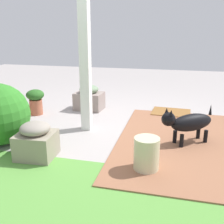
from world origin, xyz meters
TOP-DOWN VIEW (x-y plane):
  - ground_plane at (0.00, 0.00)m, footprint 12.00×12.00m
  - brick_path at (-1.01, 0.25)m, footprint 1.80×2.40m
  - porch_pillar at (0.41, 0.08)m, footprint 0.13×0.13m
  - stone_planter_nearest at (0.68, -0.83)m, footprint 0.49×0.39m
  - stone_planter_far at (0.66, 1.03)m, footprint 0.42×0.39m
  - terracotta_pot_broad at (1.44, -0.35)m, footprint 0.29×0.29m
  - dog at (-0.94, 0.30)m, footprint 0.64×0.53m
  - ceramic_urn at (-0.54, 1.03)m, footprint 0.25×0.25m
  - doormat at (-0.72, -0.93)m, footprint 0.64×0.51m

SIDE VIEW (x-z plane):
  - ground_plane at x=0.00m, z-range 0.00..0.00m
  - brick_path at x=-1.01m, z-range 0.00..0.02m
  - doormat at x=-0.72m, z-range 0.00..0.03m
  - ceramic_urn at x=-0.54m, z-range 0.00..0.34m
  - stone_planter_far at x=0.66m, z-range -0.01..0.40m
  - stone_planter_nearest at x=0.68m, z-range -0.02..0.42m
  - terracotta_pot_broad at x=1.44m, z-range 0.03..0.45m
  - dog at x=-0.94m, z-range 0.04..0.52m
  - porch_pillar at x=0.41m, z-range 0.00..2.04m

